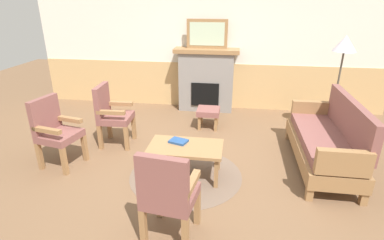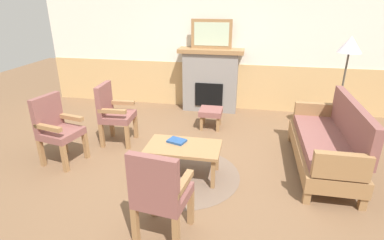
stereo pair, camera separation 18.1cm
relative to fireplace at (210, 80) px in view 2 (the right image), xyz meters
The scene contains 13 objects.
ground_plane 2.44m from the fireplace, 90.00° to the right, with size 14.00×14.00×0.00m, color brown.
wall_back 0.70m from the fireplace, 90.00° to the left, with size 7.20×0.14×2.70m.
fireplace is the anchor object (origin of this frame).
framed_picture 0.91m from the fireplace, 90.00° to the left, with size 0.80×0.04×0.56m.
couch 2.83m from the fireplace, 47.97° to the right, with size 0.70×1.80×0.98m.
coffee_table 2.64m from the fireplace, 89.80° to the right, with size 0.96×0.56×0.44m.
round_rug 2.70m from the fireplace, 89.80° to the right, with size 1.51×1.51×0.01m, color brown.
book_on_table 2.54m from the fireplace, 92.32° to the right, with size 0.23×0.17×0.03m, color navy.
footstool 1.04m from the fireplace, 81.38° to the right, with size 0.40×0.40×0.36m.
armchair_near_fireplace 2.27m from the fireplace, 125.41° to the right, with size 0.51×0.51×0.98m.
armchair_by_window_left 3.17m from the fireplace, 125.33° to the right, with size 0.57×0.57×0.98m.
armchair_front_left 3.78m from the fireplace, 89.44° to the right, with size 0.54×0.54×0.98m.
floor_lamp_by_couch 2.58m from the fireplace, 22.11° to the right, with size 0.36×0.36×1.68m.
Camera 2 is at (0.79, -3.72, 2.23)m, focal length 28.45 mm.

